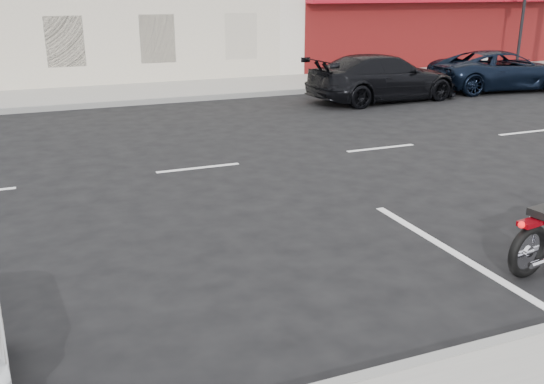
{
  "coord_description": "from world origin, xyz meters",
  "views": [
    {
      "loc": [
        -4.84,
        -10.7,
        3.22
      ],
      "look_at": [
        -2.14,
        -4.04,
        0.8
      ],
      "focal_mm": 40.0,
      "sensor_mm": 36.0,
      "label": 1
    }
  ],
  "objects_px": {
    "traffic_light": "(525,7)",
    "car_far": "(383,78)",
    "suv_far": "(501,70)",
    "fire_hydrant": "(485,61)"
  },
  "relations": [
    {
      "from": "traffic_light",
      "to": "car_far",
      "type": "height_order",
      "value": "traffic_light"
    },
    {
      "from": "fire_hydrant",
      "to": "car_far",
      "type": "distance_m",
      "value": 7.76
    },
    {
      "from": "traffic_light",
      "to": "suv_far",
      "type": "distance_m",
      "value": 5.18
    },
    {
      "from": "fire_hydrant",
      "to": "suv_far",
      "type": "height_order",
      "value": "suv_far"
    },
    {
      "from": "car_far",
      "to": "suv_far",
      "type": "bearing_deg",
      "value": -90.85
    },
    {
      "from": "fire_hydrant",
      "to": "traffic_light",
      "type": "bearing_deg",
      "value": -6.36
    },
    {
      "from": "traffic_light",
      "to": "car_far",
      "type": "distance_m",
      "value": 9.24
    },
    {
      "from": "fire_hydrant",
      "to": "suv_far",
      "type": "bearing_deg",
      "value": -123.47
    },
    {
      "from": "traffic_light",
      "to": "car_far",
      "type": "relative_size",
      "value": 0.8
    },
    {
      "from": "fire_hydrant",
      "to": "suv_far",
      "type": "xyz_separation_m",
      "value": [
        -2.17,
        -3.28,
        0.12
      ]
    }
  ]
}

